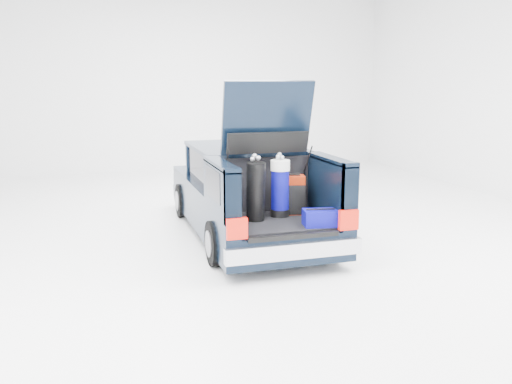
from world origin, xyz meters
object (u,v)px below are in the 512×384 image
object	(u,v)px
car	(245,193)
blue_duffel	(320,218)
blue_golf_bag	(280,188)
black_golf_bag	(256,191)
red_suitcase	(292,195)

from	to	relation	value
car	blue_duffel	world-z (taller)	car
blue_golf_bag	blue_duffel	xyz separation A→B (m)	(0.34, -0.64, -0.30)
black_golf_bag	blue_duffel	bearing A→B (deg)	-30.37
blue_golf_bag	blue_duffel	size ratio (longest dim) A/B	1.86
blue_golf_bag	red_suitcase	bearing A→B (deg)	18.33
red_suitcase	blue_duffel	world-z (taller)	red_suitcase
car	red_suitcase	bearing A→B (deg)	-75.88
red_suitcase	blue_golf_bag	bearing A→B (deg)	-146.69
car	blue_duffel	size ratio (longest dim) A/B	9.65
car	red_suitcase	distance (m)	1.35
car	black_golf_bag	bearing A→B (deg)	-100.46
black_golf_bag	blue_duffel	size ratio (longest dim) A/B	1.88
red_suitcase	blue_duffel	xyz separation A→B (m)	(0.13, -0.71, -0.17)
red_suitcase	black_golf_bag	distance (m)	0.66
car	blue_duffel	distance (m)	2.06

